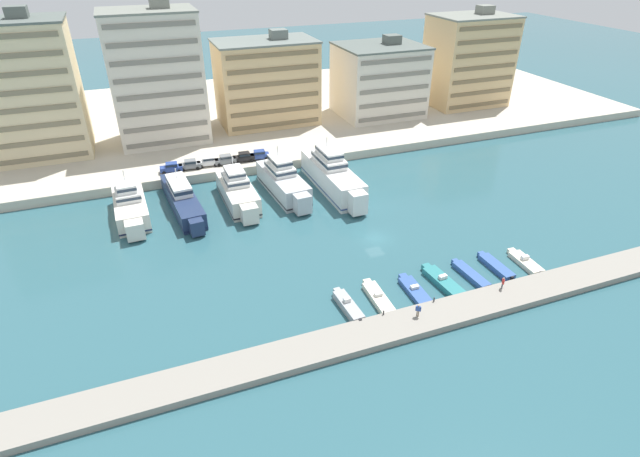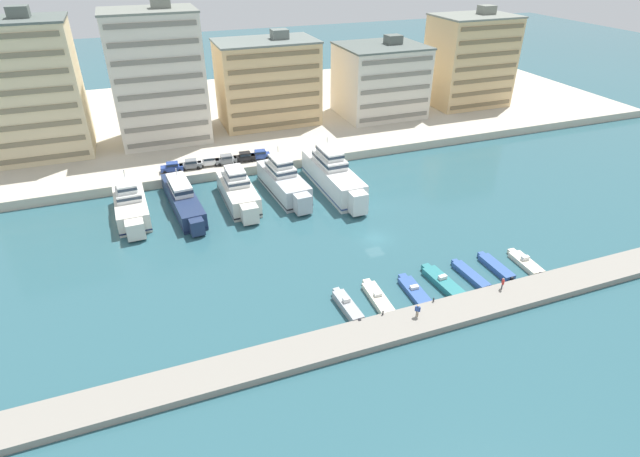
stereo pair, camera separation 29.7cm
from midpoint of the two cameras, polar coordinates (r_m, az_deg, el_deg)
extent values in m
plane|color=#2D5B66|center=(77.17, 6.28, -1.11)|extent=(400.00, 400.00, 0.00)
cube|color=beige|center=(132.47, -6.46, 13.08)|extent=(180.00, 70.00, 1.76)
cube|color=gray|center=(63.55, 14.17, -9.39)|extent=(120.00, 4.74, 0.90)
cube|color=silver|center=(87.58, -20.89, 2.19)|extent=(5.33, 13.30, 3.18)
cube|color=silver|center=(80.73, -20.48, -0.13)|extent=(2.77, 2.54, 2.70)
cube|color=#192347|center=(88.04, -20.77, 1.60)|extent=(5.38, 13.43, 0.24)
cube|color=white|center=(87.50, -21.21, 3.77)|extent=(4.00, 5.64, 1.34)
cube|color=#233342|center=(87.44, -21.22, 3.85)|extent=(4.05, 5.70, 0.48)
cube|color=white|center=(86.95, -21.37, 4.56)|extent=(3.12, 4.40, 1.35)
cube|color=#233342|center=(86.89, -21.39, 4.64)|extent=(3.16, 4.45, 0.49)
cylinder|color=silver|center=(87.09, -21.60, 5.70)|extent=(0.16, 0.16, 1.80)
cube|color=silver|center=(94.22, -21.14, 3.67)|extent=(4.19, 1.04, 0.20)
cube|color=navy|center=(87.74, -15.53, 3.09)|extent=(5.39, 18.42, 2.88)
cube|color=navy|center=(79.02, -14.02, 0.17)|extent=(2.28, 2.10, 2.44)
cube|color=#192347|center=(88.16, -15.45, 2.56)|extent=(5.45, 18.60, 0.24)
cube|color=white|center=(87.99, -15.92, 4.76)|extent=(3.65, 7.85, 1.65)
cube|color=#233342|center=(87.92, -15.94, 4.86)|extent=(3.69, 7.93, 0.59)
cylinder|color=silver|center=(88.32, -16.23, 6.06)|extent=(0.16, 0.16, 1.80)
cube|color=navy|center=(96.55, -16.67, 5.08)|extent=(3.34, 1.18, 0.20)
cube|color=silver|center=(87.60, -9.48, 3.97)|extent=(4.96, 13.89, 3.36)
cube|color=silver|center=(80.61, -8.18, 1.68)|extent=(2.66, 2.43, 2.85)
cube|color=black|center=(88.09, -9.42, 3.34)|extent=(5.00, 14.03, 0.24)
cube|color=white|center=(87.52, -9.77, 5.63)|extent=(3.80, 5.85, 1.34)
cube|color=#233342|center=(87.46, -9.78, 5.71)|extent=(3.85, 5.91, 0.48)
cube|color=white|center=(87.01, -9.84, 6.37)|extent=(2.97, 4.57, 1.16)
cube|color=#233342|center=(86.96, -9.85, 6.44)|extent=(3.01, 4.61, 0.42)
cylinder|color=silver|center=(87.21, -10.06, 7.47)|extent=(0.16, 0.16, 1.80)
cube|color=silver|center=(94.47, -10.47, 5.41)|extent=(4.08, 0.95, 0.20)
cube|color=silver|center=(89.82, -4.34, 5.14)|extent=(5.93, 15.48, 3.72)
cube|color=silver|center=(82.57, -2.15, 2.88)|extent=(2.80, 2.58, 3.16)
cube|color=black|center=(90.34, -4.31, 4.45)|extent=(5.99, 15.64, 0.24)
cube|color=white|center=(89.73, -4.67, 6.89)|extent=(4.21, 6.63, 1.37)
cube|color=#233342|center=(89.68, -4.68, 6.97)|extent=(4.26, 6.70, 0.49)
cube|color=white|center=(89.20, -4.71, 7.68)|extent=(3.28, 5.18, 1.32)
cube|color=#233342|center=(89.15, -4.71, 7.76)|extent=(3.32, 5.23, 0.48)
cylinder|color=silver|center=(89.44, -4.97, 8.82)|extent=(0.16, 0.16, 1.80)
cube|color=silver|center=(97.05, -6.07, 6.53)|extent=(4.12, 1.21, 0.20)
cube|color=white|center=(91.10, 1.29, 5.82)|extent=(5.27, 19.33, 4.32)
cube|color=white|center=(82.32, 4.22, 2.97)|extent=(2.74, 2.50, 3.67)
cube|color=#334C7F|center=(91.70, 1.28, 5.02)|extent=(5.33, 19.53, 0.24)
cube|color=white|center=(91.13, 0.95, 7.85)|extent=(3.98, 8.15, 1.55)
cube|color=#233342|center=(91.07, 0.96, 7.94)|extent=(4.03, 8.24, 0.56)
cube|color=white|center=(90.59, 0.96, 8.69)|extent=(3.10, 6.36, 1.32)
cube|color=#233342|center=(90.54, 0.96, 8.77)|extent=(3.14, 6.42, 0.48)
cylinder|color=silver|center=(91.06, 0.67, 9.87)|extent=(0.16, 0.16, 1.80)
cube|color=white|center=(100.03, -0.99, 7.56)|extent=(4.18, 0.98, 0.20)
cube|color=#9EA3A8|center=(62.62, 3.14, -8.92)|extent=(1.86, 6.00, 1.04)
cube|color=#9EA3A8|center=(64.91, 1.84, -7.24)|extent=(0.90, 0.75, 0.89)
cube|color=silver|center=(62.43, 2.97, -8.13)|extent=(0.90, 0.64, 0.54)
cube|color=#283847|center=(62.57, 2.86, -7.92)|extent=(0.79, 0.12, 0.32)
cube|color=black|center=(60.41, 4.48, -10.54)|extent=(0.37, 0.30, 0.60)
cube|color=beige|center=(64.14, 6.72, -8.16)|extent=(2.10, 7.27, 0.78)
cube|color=beige|center=(66.96, 5.30, -6.17)|extent=(1.04, 0.86, 0.67)
cube|color=silver|center=(64.14, 6.55, -7.46)|extent=(1.03, 0.64, 0.43)
cube|color=#283847|center=(64.30, 6.45, -7.27)|extent=(0.92, 0.11, 0.26)
cube|color=black|center=(61.46, 8.22, -10.12)|extent=(0.37, 0.29, 0.60)
cube|color=#33569E|center=(66.20, 10.79, -7.19)|extent=(2.17, 6.43, 0.71)
cube|color=#33569E|center=(68.66, 9.38, -5.49)|extent=(1.11, 0.92, 0.60)
cube|color=silver|center=(66.19, 10.64, -6.58)|extent=(1.10, 0.63, 0.40)
cube|color=#283847|center=(66.34, 10.53, -6.40)|extent=(0.99, 0.11, 0.24)
cube|color=black|center=(63.89, 12.25, -8.80)|extent=(0.37, 0.29, 0.60)
cube|color=teal|center=(68.44, 13.95, -6.10)|extent=(2.65, 7.42, 0.90)
cube|color=teal|center=(70.93, 11.96, -4.38)|extent=(1.21, 1.02, 0.76)
cube|color=silver|center=(68.37, 13.74, -5.39)|extent=(1.18, 0.69, 0.49)
cube|color=#283847|center=(68.49, 13.61, -5.22)|extent=(1.03, 0.16, 0.29)
cube|color=black|center=(66.14, 15.98, -7.73)|extent=(0.38, 0.31, 0.60)
cube|color=#33569E|center=(71.01, 16.77, -5.12)|extent=(1.94, 6.40, 0.79)
cube|color=#33569E|center=(73.11, 15.07, -3.71)|extent=(0.90, 0.75, 0.67)
cube|color=black|center=(69.02, 18.52, -6.45)|extent=(0.38, 0.30, 0.60)
cube|color=#33569E|center=(73.76, 19.40, -4.15)|extent=(1.78, 5.98, 0.81)
cube|color=#33569E|center=(75.79, 17.86, -2.86)|extent=(0.94, 0.77, 0.69)
cube|color=black|center=(71.84, 20.98, -5.36)|extent=(0.36, 0.29, 0.60)
cube|color=beige|center=(76.20, 22.37, -3.65)|extent=(2.17, 5.62, 0.70)
cube|color=beige|center=(78.15, 20.97, -2.44)|extent=(1.11, 0.92, 0.60)
cube|color=silver|center=(76.12, 22.28, -3.09)|extent=(1.10, 0.64, 0.59)
cube|color=#283847|center=(76.24, 22.16, -2.93)|extent=(0.98, 0.12, 0.35)
cube|color=black|center=(74.38, 23.77, -4.74)|extent=(0.37, 0.29, 0.60)
cube|color=#28428E|center=(98.26, -16.72, 6.61)|extent=(4.22, 2.02, 0.80)
cube|color=#28428E|center=(97.97, -16.70, 7.01)|extent=(2.22, 1.72, 0.68)
cube|color=#1E2833|center=(97.97, -16.70, 7.01)|extent=(2.18, 1.73, 0.37)
cylinder|color=black|center=(97.67, -17.46, 6.08)|extent=(0.66, 0.27, 0.64)
cylinder|color=black|center=(99.24, -17.48, 6.47)|extent=(0.66, 0.27, 0.64)
cylinder|color=black|center=(97.60, -15.88, 6.32)|extent=(0.66, 0.27, 0.64)
cylinder|color=black|center=(99.17, -15.93, 6.70)|extent=(0.66, 0.27, 0.64)
cube|color=slate|center=(98.60, -14.74, 6.99)|extent=(4.22, 2.01, 0.80)
cube|color=slate|center=(98.32, -14.71, 7.39)|extent=(2.22, 1.72, 0.68)
cube|color=#1E2833|center=(98.32, -14.71, 7.39)|extent=(2.17, 1.73, 0.37)
cylinder|color=black|center=(97.97, -15.47, 6.47)|extent=(0.66, 0.27, 0.64)
cylinder|color=black|center=(99.54, -15.52, 6.85)|extent=(0.66, 0.27, 0.64)
cylinder|color=black|center=(97.99, -13.89, 6.70)|extent=(0.66, 0.27, 0.64)
cylinder|color=black|center=(99.56, -13.97, 7.07)|extent=(0.66, 0.27, 0.64)
cube|color=white|center=(99.22, -12.78, 7.39)|extent=(4.21, 1.98, 0.80)
cube|color=white|center=(98.94, -12.74, 7.80)|extent=(2.20, 1.70, 0.68)
cube|color=#1E2833|center=(98.94, -12.74, 7.80)|extent=(2.16, 1.71, 0.37)
cylinder|color=black|center=(98.53, -13.49, 6.88)|extent=(0.65, 0.26, 0.64)
cylinder|color=black|center=(100.09, -13.58, 7.25)|extent=(0.65, 0.26, 0.64)
cylinder|color=black|center=(98.67, -11.92, 7.11)|extent=(0.65, 0.26, 0.64)
cylinder|color=black|center=(100.23, -12.04, 7.47)|extent=(0.65, 0.26, 0.64)
cube|color=slate|center=(99.34, -10.87, 7.64)|extent=(4.12, 1.76, 0.80)
cube|color=slate|center=(99.08, -10.83, 8.05)|extent=(2.12, 1.59, 0.68)
cube|color=#1E2833|center=(99.08, -10.83, 8.05)|extent=(2.08, 1.61, 0.37)
cylinder|color=black|center=(98.55, -11.53, 7.12)|extent=(0.64, 0.23, 0.64)
cylinder|color=black|center=(100.10, -11.70, 7.48)|extent=(0.64, 0.23, 0.64)
cylinder|color=black|center=(98.91, -9.99, 7.37)|extent=(0.64, 0.23, 0.64)
cylinder|color=black|center=(100.46, -10.18, 7.72)|extent=(0.64, 0.23, 0.64)
cube|color=black|center=(100.00, -8.80, 7.99)|extent=(4.16, 1.84, 0.80)
cube|color=black|center=(99.75, -8.75, 8.39)|extent=(2.15, 1.63, 0.68)
cube|color=#1E2833|center=(99.75, -8.75, 8.39)|extent=(2.11, 1.65, 0.37)
cylinder|color=black|center=(99.18, -9.46, 7.49)|extent=(0.65, 0.24, 0.64)
cylinder|color=black|center=(100.73, -9.64, 7.84)|extent=(0.65, 0.24, 0.64)
cylinder|color=black|center=(99.59, -7.92, 7.71)|extent=(0.65, 0.24, 0.64)
cylinder|color=black|center=(101.14, -8.12, 8.06)|extent=(0.65, 0.24, 0.64)
cube|color=#28428E|center=(100.62, -7.09, 8.26)|extent=(4.24, 2.08, 0.80)
cube|color=#28428E|center=(100.36, -7.03, 8.66)|extent=(2.24, 1.75, 0.68)
cube|color=#1E2833|center=(100.36, -7.03, 8.66)|extent=(2.20, 1.76, 0.37)
cylinder|color=black|center=(99.83, -7.77, 7.78)|extent=(0.66, 0.28, 0.64)
cylinder|color=black|center=(101.39, -7.91, 8.14)|extent=(0.66, 0.28, 0.64)
cylinder|color=black|center=(100.17, -6.23, 7.96)|extent=(0.66, 0.28, 0.64)
cylinder|color=black|center=(101.73, -6.40, 8.32)|extent=(0.66, 0.28, 0.64)
cube|color=beige|center=(113.70, -31.08, 13.18)|extent=(20.95, 13.53, 25.26)
cube|color=#7E7359|center=(110.34, -29.96, 6.84)|extent=(19.28, 0.24, 0.90)
cube|color=#7E7359|center=(109.32, -30.39, 8.34)|extent=(19.28, 0.24, 0.90)
cube|color=#7E7359|center=(108.38, -30.83, 9.87)|extent=(19.28, 0.24, 0.90)
cube|color=#7E7359|center=(107.53, -31.27, 11.43)|extent=(19.28, 0.24, 0.90)
cube|color=#7E7359|center=(106.77, -31.73, 13.00)|extent=(19.28, 0.24, 0.90)
cube|color=#7E7359|center=(106.09, -32.20, 14.60)|extent=(19.28, 0.24, 0.90)
cube|color=#7E7359|center=(105.51, -32.69, 16.21)|extent=(19.28, 0.24, 0.90)
cube|color=#56605B|center=(110.83, -31.46, 20.37)|extent=(3.60, 3.20, 2.00)
cube|color=silver|center=(112.10, -18.23, 15.92)|extent=(18.02, 13.08, 25.85)
cube|color=gray|center=(108.95, -16.97, 9.43)|extent=(16.58, 0.24, 0.90)
cube|color=gray|center=(107.90, -17.23, 11.03)|extent=(16.58, 0.24, 0.90)
cube|color=gray|center=(106.93, -17.49, 12.65)|extent=(16.58, 0.24, 0.90)
cube|color=gray|center=(106.06, -17.77, 14.30)|extent=(16.58, 0.24, 0.90)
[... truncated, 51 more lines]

